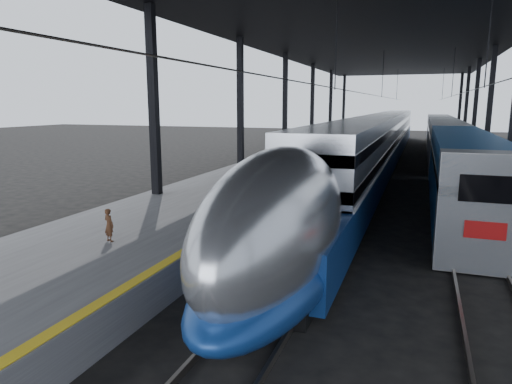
% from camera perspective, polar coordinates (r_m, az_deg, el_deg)
% --- Properties ---
extents(ground, '(160.00, 160.00, 0.00)m').
position_cam_1_polar(ground, '(14.17, -2.73, -9.40)').
color(ground, black).
rests_on(ground, ground).
extents(platform, '(6.00, 80.00, 1.00)m').
position_cam_1_polar(platform, '(33.68, 4.91, 3.34)').
color(platform, '#4C4C4F').
rests_on(platform, ground).
extents(yellow_strip, '(0.30, 80.00, 0.01)m').
position_cam_1_polar(yellow_strip, '(33.01, 9.63, 3.96)').
color(yellow_strip, gold).
rests_on(yellow_strip, platform).
extents(rails, '(6.52, 80.00, 0.16)m').
position_cam_1_polar(rails, '(32.61, 18.60, 1.82)').
color(rails, slate).
rests_on(rails, ground).
extents(canopy, '(18.00, 75.00, 9.47)m').
position_cam_1_polar(canopy, '(32.68, 14.82, 17.95)').
color(canopy, black).
rests_on(canopy, ground).
extents(tgv_train, '(2.83, 65.20, 4.05)m').
position_cam_1_polar(tgv_train, '(38.03, 15.23, 5.98)').
color(tgv_train, '#AEB1B6').
rests_on(tgv_train, ground).
extents(second_train, '(2.60, 56.05, 3.58)m').
position_cam_1_polar(second_train, '(41.36, 22.59, 5.78)').
color(second_train, navy).
rests_on(second_train, ground).
extents(child, '(0.41, 0.34, 0.97)m').
position_cam_1_polar(child, '(13.87, -17.90, -3.94)').
color(child, '#472917').
rests_on(child, platform).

